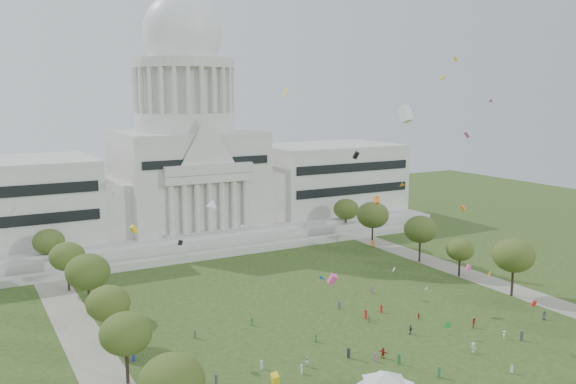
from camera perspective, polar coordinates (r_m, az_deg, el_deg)
name	(u,v)px	position (r m, az deg, el deg)	size (l,w,h in m)	color
ground	(414,365)	(111.65, 11.70, -15.58)	(400.00, 400.00, 0.00)	#2F421A
capitol	(187,168)	(202.71, -9.45, 2.24)	(160.00, 64.50, 91.30)	beige
path_left	(93,358)	(117.43, -17.78, -14.55)	(8.00, 160.00, 0.04)	gray
path_right	(482,279)	(163.35, 17.72, -7.76)	(8.00, 160.00, 0.04)	gray
row_tree_l_1	(172,381)	(85.41, -10.80, -17.01)	(8.86, 8.86, 12.59)	black
row_tree_l_2	(126,334)	(103.26, -14.94, -12.68)	(8.42, 8.42, 11.97)	black
row_tree_r_2	(514,255)	(150.01, 20.38, -5.58)	(9.55, 9.55, 13.58)	black
row_tree_l_3	(108,303)	(118.78, -16.48, -9.97)	(8.12, 8.12, 11.55)	black
row_tree_r_3	(460,250)	(161.96, 15.81, -5.22)	(7.01, 7.01, 9.98)	black
row_tree_l_4	(88,272)	(135.78, -18.23, -7.11)	(9.29, 9.29, 13.21)	black
row_tree_r_4	(420,229)	(172.71, 12.29, -3.43)	(9.19, 9.19, 13.06)	black
row_tree_l_5	(67,257)	(153.57, -19.96, -5.70)	(8.33, 8.33, 11.85)	black
row_tree_r_5	(373,215)	(187.05, 7.94, -2.14)	(9.82, 9.82, 13.96)	black
row_tree_l_6	(49,242)	(170.85, -21.48, -4.36)	(8.19, 8.19, 11.64)	black
row_tree_r_6	(346,209)	(203.03, 5.46, -1.61)	(8.42, 8.42, 11.97)	black
event_tent	(386,377)	(97.91, 9.14, -16.73)	(11.11, 11.11, 4.93)	#4C4C4C
person_0	(544,315)	(139.42, 22.85, -10.58)	(0.96, 0.62, 1.96)	#4C4C51
person_2	(474,323)	(130.29, 17.02, -11.64)	(0.96, 0.59, 1.98)	#B21E1E
person_3	(473,347)	(118.82, 16.95, -13.74)	(1.21, 0.62, 1.87)	silver
person_4	(410,329)	(124.06, 11.38, -12.48)	(1.15, 0.63, 1.96)	#4C4C51
person_5	(383,353)	(112.96, 8.89, -14.65)	(1.80, 0.71, 1.95)	#B21E1E
person_6	(512,369)	(112.88, 20.20, -15.28)	(0.72, 0.47, 1.48)	silver
person_8	(307,362)	(108.67, 1.77, -15.59)	(0.86, 0.53, 1.77)	silver
person_9	(504,335)	(126.46, 19.59, -12.48)	(1.12, 0.58, 1.73)	silver
person_10	(419,316)	(132.11, 12.14, -11.27)	(0.82, 0.45, 1.40)	#B21E1E
distant_crowd	(315,349)	(113.58, 2.58, -14.46)	(67.45, 40.40, 1.92)	#26262B
kite_swarm	(403,192)	(110.26, 10.67, -0.03)	(77.98, 94.67, 66.67)	yellow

